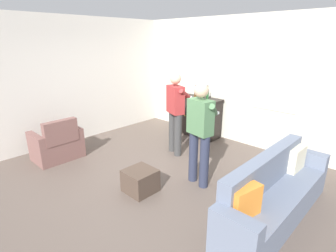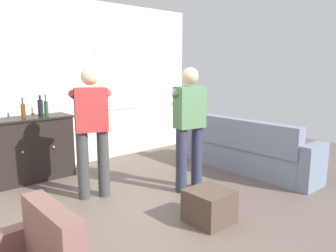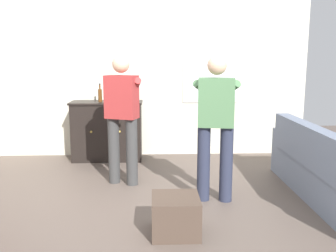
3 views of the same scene
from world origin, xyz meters
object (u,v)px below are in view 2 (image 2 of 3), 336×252
at_px(person_standing_left, 92,127).
at_px(person_standing_right, 189,123).
at_px(couch, 245,151).
at_px(sideboard_cabinet, 33,149).
at_px(bottle_spirits_clear, 46,108).
at_px(bottle_wine_green, 40,108).
at_px(bottle_liquor_amber, 23,110).
at_px(ottoman, 209,206).

relative_size(person_standing_left, person_standing_right, 1.00).
xyz_separation_m(couch, person_standing_right, (-1.27, 0.02, 0.60)).
xyz_separation_m(sideboard_cabinet, person_standing_right, (1.46, -1.83, 0.46)).
bearing_deg(couch, bottle_spirits_clear, 142.94).
xyz_separation_m(bottle_spirits_clear, person_standing_left, (0.11, -1.22, -0.14)).
relative_size(bottle_wine_green, bottle_liquor_amber, 1.10).
relative_size(sideboard_cabinet, bottle_wine_green, 3.61).
bearing_deg(bottle_liquor_amber, bottle_wine_green, -8.73).
bearing_deg(sideboard_cabinet, bottle_spirits_clear, 5.47).
height_order(bottle_spirits_clear, ottoman, bottle_spirits_clear).
height_order(bottle_liquor_amber, person_standing_right, person_standing_right).
bearing_deg(couch, sideboard_cabinet, 145.82).
relative_size(sideboard_cabinet, person_standing_right, 0.68).
bearing_deg(bottle_spirits_clear, person_standing_left, -84.95).
bearing_deg(person_standing_left, bottle_liquor_amber, 110.55).
distance_m(bottle_liquor_amber, bottle_spirits_clear, 0.34).
xyz_separation_m(bottle_wine_green, bottle_liquor_amber, (-0.24, 0.04, -0.02)).
xyz_separation_m(sideboard_cabinet, bottle_liquor_amber, (-0.10, 0.00, 0.59)).
xyz_separation_m(ottoman, person_standing_right, (0.50, 0.84, 0.76)).
distance_m(couch, bottle_wine_green, 3.26).
bearing_deg(ottoman, bottle_liquor_amber, 111.54).
bearing_deg(bottle_liquor_amber, sideboard_cabinet, -1.99).
height_order(couch, bottle_liquor_amber, bottle_liquor_amber).
xyz_separation_m(couch, bottle_wine_green, (-2.59, 1.82, 0.75)).
bearing_deg(bottle_spirits_clear, person_standing_right, -56.71).
distance_m(bottle_wine_green, bottle_spirits_clear, 0.12).
distance_m(sideboard_cabinet, bottle_liquor_amber, 0.59).
distance_m(couch, person_standing_right, 1.40).
distance_m(bottle_wine_green, ottoman, 2.91).
bearing_deg(person_standing_right, person_standing_left, 150.19).
distance_m(ottoman, person_standing_left, 1.77).
bearing_deg(couch, bottle_wine_green, 144.90).
height_order(bottle_wine_green, person_standing_left, person_standing_left).
height_order(bottle_wine_green, bottle_liquor_amber, bottle_wine_green).
xyz_separation_m(sideboard_cabinet, person_standing_left, (0.35, -1.20, 0.46)).
xyz_separation_m(bottle_wine_green, person_standing_left, (0.21, -1.16, -0.15)).
xyz_separation_m(bottle_liquor_amber, ottoman, (1.06, -2.68, -0.89)).
bearing_deg(sideboard_cabinet, bottle_wine_green, -13.31).
height_order(bottle_liquor_amber, person_standing_left, person_standing_left).
xyz_separation_m(bottle_liquor_amber, person_standing_left, (0.45, -1.20, -0.13)).
relative_size(bottle_wine_green, bottle_spirits_clear, 0.99).
height_order(sideboard_cabinet, bottle_spirits_clear, bottle_spirits_clear).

